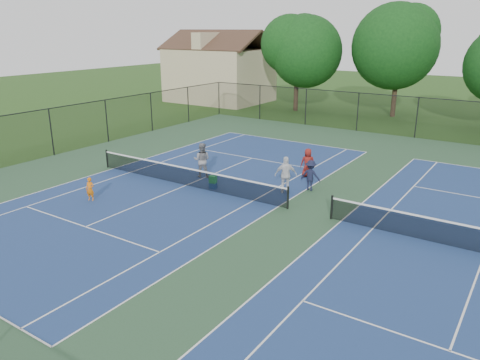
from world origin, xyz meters
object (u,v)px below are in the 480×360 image
Objects in this scene: clapboard_house at (220,73)px; ball_hopper at (213,179)px; instructor at (202,160)px; tree_back_b at (400,42)px; ball_crate at (213,186)px; child_player at (90,189)px; tree_back_a at (298,47)px; bystander_a at (286,175)px; bystander_b at (311,175)px; bystander_c at (308,163)px.

clapboard_house reaches higher than ball_hopper.
instructor is 5.21× the size of ball_hopper.
tree_back_b is 26.44m from ball_crate.
clapboard_house is 29.61× the size of ball_hopper.
tree_back_b reaches higher than ball_crate.
ball_hopper is (3.78, 4.59, -0.07)m from child_player.
tree_back_a reaches higher than child_player.
instructor is at bearing -55.95° from clapboard_house.
tree_back_b is 19.35m from clapboard_house.
clapboard_house is 30.31m from ball_crate.
tree_back_b is 25.19m from instructor.
tree_back_b reaches higher than instructor.
clapboard_house reaches higher than bystander_a.
tree_back_b is at bearing 86.54° from ball_crate.
child_player is 5.96m from ball_crate.
instructor is at bearing -29.03° from bystander_a.
tree_back_a is at bearing -67.62° from bystander_b.
bystander_b is (7.99, 7.10, 0.21)m from child_player.
child_player is at bearing 22.31° from bystander_c.
clapboard_house is at bearing 125.36° from ball_hopper.
child_player is (-5.33, -30.19, -6.03)m from tree_back_b.
tree_back_b is at bearing -89.98° from bystander_b.
bystander_c is at bearing 55.14° from ball_crate.
clapboard_house is 31.02m from bystander_b.
bystander_b is (11.66, -21.09, -5.26)m from tree_back_a.
ball_hopper is at bearing 29.22° from child_player.
clapboard_house reaches higher than bystander_b.
tree_back_a is 5.77× the size of bystander_c.
clapboard_house is at bearing 93.80° from child_player.
instructor is at bearing -75.52° from tree_back_a.
tree_back_a is 25.15m from bystander_a.
instructor is 6.03m from bystander_b.
bystander_a is at bearing -63.93° from tree_back_a.
clapboard_house is 30.11× the size of ball_crate.
tree_back_a is at bearing -167.47° from tree_back_b.
tree_back_a is 23.62m from instructor.
bystander_c reaches higher than child_player.
ball_crate is at bearing -93.46° from tree_back_b.
bystander_c is (10.56, -19.13, -5.24)m from tree_back_a.
child_player is 11.38m from bystander_c.
child_player is (3.67, -28.19, -5.47)m from tree_back_a.
ball_hopper is at bearing -54.64° from clapboard_house.
bystander_a is at bearing 157.73° from instructor.
ball_crate is at bearing 118.45° from instructor.
child_player is 3.14× the size of ball_crate.
bystander_b reaches higher than child_player.
tree_back_a is at bearing -91.51° from bystander_c.
ball_hopper is at bearing -93.46° from tree_back_b.
clapboard_house is (-19.00, -1.00, -3.50)m from tree_back_b.
clapboard_house is 5.68× the size of instructor.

